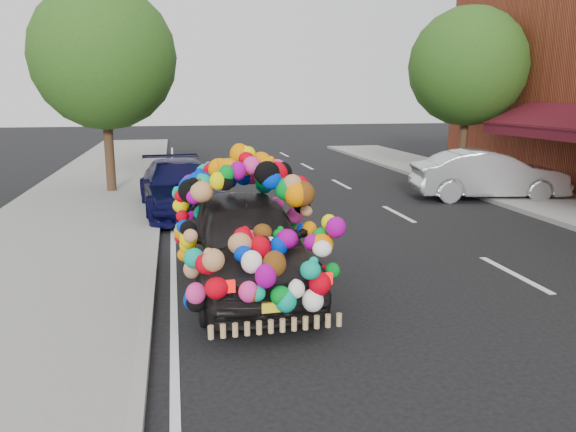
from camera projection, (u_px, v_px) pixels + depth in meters
name	position (u px, v px, depth m)	size (l,w,h in m)	color
ground	(305.00, 289.00, 8.70)	(100.00, 100.00, 0.00)	black
sidewalk	(6.00, 305.00, 7.84)	(4.00, 60.00, 0.12)	gray
kerb	(149.00, 295.00, 8.22)	(0.15, 60.00, 0.13)	gray
lane_markings	(514.00, 274.00, 9.40)	(6.00, 50.00, 0.01)	silver
tree_near_sidewalk	(103.00, 57.00, 16.21)	(4.20, 4.20, 6.13)	#332114
tree_far_b	(468.00, 67.00, 19.02)	(4.00, 4.00, 5.90)	#332114
plush_art_car	(244.00, 219.00, 8.58)	(2.28, 4.59, 2.12)	black
navy_sedan	(180.00, 187.00, 14.22)	(1.86, 4.58, 1.33)	black
silver_hatchback	(488.00, 175.00, 16.11)	(1.49, 4.28, 1.41)	#AFB2B7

